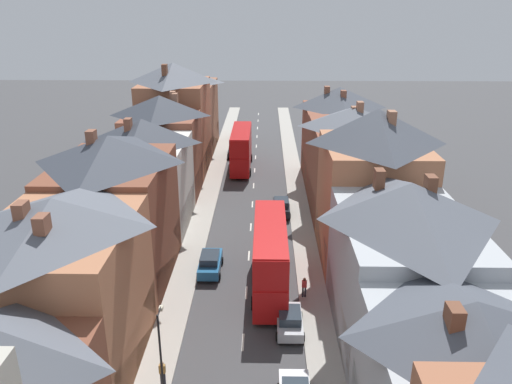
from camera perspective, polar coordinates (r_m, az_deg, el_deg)
The scene contains 15 objects.
pavement_left at distance 57.39m, azimuth -5.46°, elevation -0.56°, with size 2.20×104.00×0.14m, color #A8A399.
pavement_right at distance 57.14m, azimuth 4.75°, elevation -0.63°, with size 2.20×104.00×0.14m, color #A8A399.
centre_line_dashes at distance 55.21m, azimuth -0.42°, elevation -1.41°, with size 0.14×97.80×0.01m.
terrace_row_left at distance 45.48m, azimuth -13.70°, elevation 1.03°, with size 8.00×77.14×14.09m.
terrace_row_right at distance 38.09m, azimuth 14.40°, elevation -3.25°, with size 8.00×61.18×13.17m.
double_decker_bus_lead at distance 66.46m, azimuth -1.71°, elevation 5.02°, with size 2.74×10.80×5.30m.
double_decker_bus_mid_street at distance 38.41m, azimuth 1.60°, elevation -7.25°, with size 2.74×10.80×5.30m.
car_near_blue at distance 41.63m, azimuth -5.26°, elevation -8.05°, with size 1.90×4.23×1.70m.
car_near_silver at distance 52.45m, azimuth 2.89°, elevation -1.67°, with size 1.90×4.09×1.71m.
car_parked_left_a at distance 72.77m, azimuth -2.49°, elevation 4.80°, with size 1.90×4.20×1.69m.
car_parked_right_a at distance 34.87m, azimuth 3.86°, elevation -14.41°, with size 1.90×3.82×1.57m.
car_mid_black at distance 82.17m, azimuth -2.08°, elevation 6.65°, with size 1.90×4.28×1.61m.
pedestrian_mid_left at distance 30.91m, azimuth -10.65°, elevation -19.55°, with size 0.36×0.22×1.61m.
pedestrian_mid_right at distance 38.11m, azimuth 5.54°, elevation -10.68°, with size 0.36×0.22×1.61m.
street_lamp at distance 28.94m, azimuth -10.83°, elevation -17.18°, with size 0.20×1.12×5.50m.
Camera 1 is at (1.36, -15.09, 20.87)m, focal length 35.00 mm.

